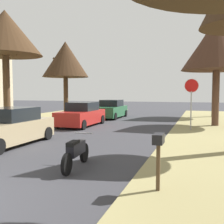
{
  "coord_description": "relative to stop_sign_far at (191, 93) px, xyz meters",
  "views": [
    {
      "loc": [
        5.19,
        -3.3,
        2.23
      ],
      "look_at": [
        1.49,
        7.96,
        1.36
      ],
      "focal_mm": 43.16,
      "sensor_mm": 36.0,
      "label": 1
    }
  ],
  "objects": [
    {
      "name": "parked_sedan_red",
      "position": [
        -6.99,
        0.01,
        -1.47
      ],
      "size": [
        1.97,
        4.41,
        1.57
      ],
      "color": "red",
      "rests_on": "ground"
    },
    {
      "name": "street_tree_left_far",
      "position": [
        -9.69,
        2.96,
        2.6
      ],
      "size": [
        3.62,
        3.62,
        6.17
      ],
      "color": "#4A3522",
      "rests_on": "grass_verge_left"
    },
    {
      "name": "parked_motorcycle",
      "position": [
        -2.93,
        -9.22,
        -1.71
      ],
      "size": [
        0.6,
        2.05,
        0.97
      ],
      "color": "black",
      "rests_on": "ground"
    },
    {
      "name": "street_tree_right_mid_b",
      "position": [
        1.45,
        2.58,
        3.12
      ],
      "size": [
        4.52,
        4.52,
        6.98
      ],
      "color": "brown",
      "rests_on": "grass_verge_right"
    },
    {
      "name": "stop_sign_far",
      "position": [
        0.0,
        0.0,
        0.0
      ],
      "size": [
        0.81,
        0.31,
        2.97
      ],
      "color": "#9EA0A5",
      "rests_on": "grass_verge_right"
    },
    {
      "name": "street_tree_right_far",
      "position": [
        1.68,
        9.54,
        4.67
      ],
      "size": [
        4.64,
        4.64,
        8.77
      ],
      "color": "#463F2A",
      "rests_on": "grass_verge_right"
    },
    {
      "name": "parked_sedan_tan",
      "position": [
        -7.19,
        -6.89,
        -1.47
      ],
      "size": [
        1.97,
        4.41,
        1.57
      ],
      "color": "tan",
      "rests_on": "ground"
    },
    {
      "name": "parked_sedan_green",
      "position": [
        -6.87,
        5.9,
        -1.47
      ],
      "size": [
        1.97,
        4.41,
        1.57
      ],
      "color": "#28663D",
      "rests_on": "ground"
    },
    {
      "name": "street_tree_left_mid_b",
      "position": [
        -10.32,
        -3.17,
        3.43
      ],
      "size": [
        4.22,
        4.22,
        6.92
      ],
      "color": "#513A24",
      "rests_on": "grass_verge_left"
    },
    {
      "name": "curbside_mailbox",
      "position": [
        -0.35,
        -10.4,
        -1.14
      ],
      "size": [
        0.22,
        0.44,
        1.27
      ],
      "color": "brown",
      "rests_on": "grass_verge_right"
    }
  ]
}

